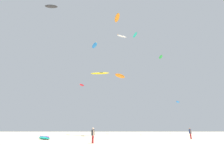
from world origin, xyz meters
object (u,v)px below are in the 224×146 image
(kite_aloft_1, at_px, (82,85))
(kite_aloft_9, at_px, (122,36))
(kite_aloft_0, at_px, (178,102))
(kite_aloft_7, at_px, (136,35))
(kite_aloft_4, at_px, (100,73))
(kite_aloft_5, at_px, (52,7))
(kite_grounded_near, at_px, (45,138))
(person_foreground, at_px, (94,134))
(person_midground, at_px, (191,133))
(kite_aloft_6, at_px, (118,18))
(kite_aloft_3, at_px, (161,57))
(kite_aloft_2, at_px, (95,45))
(kite_aloft_8, at_px, (121,76))

(kite_aloft_1, xyz_separation_m, kite_aloft_9, (12.02, -14.88, 8.77))
(kite_aloft_0, distance_m, kite_aloft_7, 24.52)
(kite_aloft_0, height_order, kite_aloft_4, kite_aloft_4)
(kite_aloft_5, bearing_deg, kite_grounded_near, -49.75)
(person_foreground, xyz_separation_m, kite_aloft_9, (4.48, 16.99, 22.33))
(kite_aloft_5, bearing_deg, person_foreground, -43.46)
(kite_aloft_4, bearing_deg, person_midground, -29.75)
(person_midground, xyz_separation_m, kite_aloft_6, (-10.50, 4.19, 23.39))
(kite_grounded_near, relative_size, kite_aloft_5, 1.20)
(kite_grounded_near, bearing_deg, kite_aloft_0, 40.35)
(kite_grounded_near, relative_size, kite_aloft_6, 1.04)
(person_midground, height_order, kite_aloft_6, kite_aloft_6)
(kite_aloft_3, bearing_deg, person_midground, -90.80)
(person_midground, distance_m, kite_aloft_4, 20.30)
(kite_aloft_0, xyz_separation_m, kite_aloft_7, (-13.88, -10.77, 17.11))
(kite_grounded_near, relative_size, kite_aloft_4, 0.80)
(kite_aloft_1, bearing_deg, kite_aloft_4, -67.46)
(kite_grounded_near, distance_m, kite_aloft_9, 28.12)
(kite_aloft_1, distance_m, kite_aloft_2, 16.62)
(kite_aloft_4, bearing_deg, kite_aloft_0, 36.32)
(kite_aloft_0, bearing_deg, kite_aloft_4, -143.68)
(kite_aloft_3, relative_size, kite_aloft_5, 0.75)
(kite_grounded_near, xyz_separation_m, kite_aloft_1, (0.14, 25.45, 14.28))
(kite_grounded_near, height_order, kite_aloft_4, kite_aloft_4)
(person_foreground, relative_size, kite_aloft_0, 0.52)
(person_midground, bearing_deg, kite_aloft_0, -106.46)
(person_foreground, height_order, kite_grounded_near, person_foreground)
(kite_aloft_6, bearing_deg, kite_aloft_4, 133.45)
(kite_grounded_near, bearing_deg, kite_aloft_1, 89.67)
(kite_aloft_5, distance_m, kite_aloft_9, 17.41)
(kite_aloft_5, height_order, kite_aloft_7, kite_aloft_5)
(kite_aloft_4, bearing_deg, kite_grounded_near, -129.37)
(kite_aloft_3, xyz_separation_m, kite_aloft_9, (-9.33, -0.39, 5.48))
(kite_aloft_9, bearing_deg, kite_aloft_4, -159.46)
(kite_grounded_near, bearing_deg, kite_aloft_7, 42.39)
(kite_aloft_8, bearing_deg, kite_grounded_near, -123.11)
(person_foreground, relative_size, kite_aloft_8, 0.41)
(kite_aloft_3, bearing_deg, kite_aloft_6, -149.61)
(kite_aloft_7, bearing_deg, kite_aloft_5, -152.18)
(person_midground, distance_m, kite_aloft_9, 26.17)
(kite_aloft_0, bearing_deg, person_midground, -109.23)
(kite_grounded_near, height_order, kite_aloft_2, kite_aloft_2)
(kite_aloft_4, relative_size, kite_aloft_9, 1.61)
(kite_aloft_0, bearing_deg, kite_aloft_6, -132.69)
(kite_grounded_near, relative_size, kite_aloft_2, 1.07)
(kite_aloft_0, height_order, kite_aloft_6, kite_aloft_6)
(kite_aloft_7, xyz_separation_m, kite_aloft_8, (-4.19, 3.64, -10.89))
(kite_aloft_0, height_order, kite_aloft_5, kite_aloft_5)
(kite_aloft_0, height_order, kite_aloft_2, kite_aloft_2)
(kite_aloft_6, relative_size, kite_aloft_8, 0.84)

